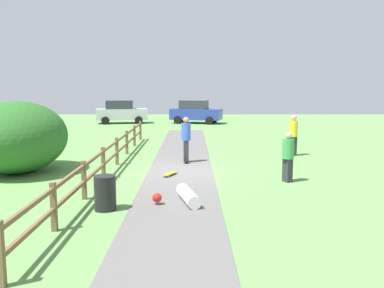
# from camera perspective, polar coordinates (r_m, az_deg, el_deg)

# --- Properties ---
(ground_plane) EXTENTS (60.00, 60.00, 0.00)m
(ground_plane) POSITION_cam_1_polar(r_m,az_deg,el_deg) (15.58, -1.46, -3.73)
(ground_plane) COLOR #60934C
(asphalt_path) EXTENTS (2.40, 28.00, 0.02)m
(asphalt_path) POSITION_cam_1_polar(r_m,az_deg,el_deg) (15.57, -1.46, -3.69)
(asphalt_path) COLOR #605E5B
(asphalt_path) RESTS_ON ground_plane
(wooden_fence) EXTENTS (0.12, 18.12, 1.10)m
(wooden_fence) POSITION_cam_1_polar(r_m,az_deg,el_deg) (15.74, -10.97, -1.28)
(wooden_fence) COLOR brown
(wooden_fence) RESTS_ON ground_plane
(bush_large) EXTENTS (3.49, 4.19, 2.62)m
(bush_large) POSITION_cam_1_polar(r_m,az_deg,el_deg) (16.45, -22.68, 0.90)
(bush_large) COLOR #286023
(bush_large) RESTS_ON ground_plane
(trash_bin) EXTENTS (0.56, 0.56, 0.90)m
(trash_bin) POSITION_cam_1_polar(r_m,az_deg,el_deg) (10.95, -11.70, -6.58)
(trash_bin) COLOR black
(trash_bin) RESTS_ON ground_plane
(skater_riding) EXTENTS (0.40, 0.81, 1.87)m
(skater_riding) POSITION_cam_1_polar(r_m,az_deg,el_deg) (17.08, -0.69, 0.97)
(skater_riding) COLOR black
(skater_riding) RESTS_ON asphalt_path
(skater_fallen) EXTENTS (1.31, 1.52, 0.36)m
(skater_fallen) POSITION_cam_1_polar(r_m,az_deg,el_deg) (11.39, -0.76, -7.14)
(skater_fallen) COLOR white
(skater_fallen) RESTS_ON asphalt_path
(skateboard_loose) EXTENTS (0.52, 0.81, 0.08)m
(skateboard_loose) POSITION_cam_1_polar(r_m,az_deg,el_deg) (14.74, -2.87, -4.07)
(skateboard_loose) COLOR #BF8C19
(skateboard_loose) RESTS_ON asphalt_path
(bystander_green) EXTENTS (0.50, 0.50, 1.68)m
(bystander_green) POSITION_cam_1_polar(r_m,az_deg,el_deg) (14.06, 13.16, -1.41)
(bystander_green) COLOR #2D2D33
(bystander_green) RESTS_ON ground_plane
(bystander_yellow) EXTENTS (0.42, 0.42, 1.86)m
(bystander_yellow) POSITION_cam_1_polar(r_m,az_deg,el_deg) (19.35, 13.86, 1.47)
(bystander_yellow) COLOR #2D2D33
(bystander_yellow) RESTS_ON ground_plane
(parked_car_silver) EXTENTS (4.41, 2.50, 1.92)m
(parked_car_silver) POSITION_cam_1_polar(r_m,az_deg,el_deg) (35.34, -9.53, 4.37)
(parked_car_silver) COLOR #B7B7BC
(parked_car_silver) RESTS_ON ground_plane
(parked_car_blue) EXTENTS (4.50, 2.79, 1.92)m
(parked_car_blue) POSITION_cam_1_polar(r_m,az_deg,el_deg) (34.86, 0.62, 4.43)
(parked_car_blue) COLOR #283D99
(parked_car_blue) RESTS_ON ground_plane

